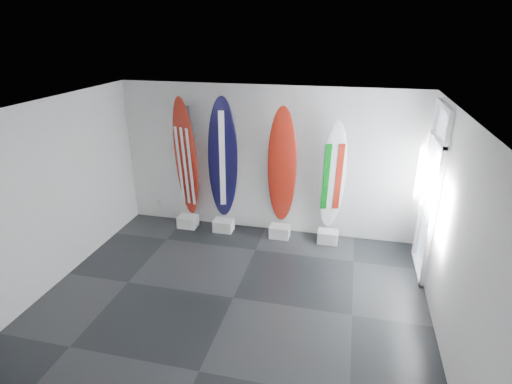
% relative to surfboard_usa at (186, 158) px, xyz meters
% --- Properties ---
extents(floor, '(6.00, 6.00, 0.00)m').
position_rel_surfboard_usa_xyz_m(floor, '(1.64, -2.28, -1.51)').
color(floor, black).
rests_on(floor, ground).
extents(ceiling, '(6.00, 6.00, 0.00)m').
position_rel_surfboard_usa_xyz_m(ceiling, '(1.64, -2.28, 1.49)').
color(ceiling, white).
rests_on(ceiling, wall_back).
extents(wall_back, '(6.00, 0.00, 6.00)m').
position_rel_surfboard_usa_xyz_m(wall_back, '(1.64, 0.22, -0.01)').
color(wall_back, white).
rests_on(wall_back, ground).
extents(wall_front, '(6.00, 0.00, 6.00)m').
position_rel_surfboard_usa_xyz_m(wall_front, '(1.64, -4.78, -0.01)').
color(wall_front, white).
rests_on(wall_front, ground).
extents(wall_left, '(0.00, 5.00, 5.00)m').
position_rel_surfboard_usa_xyz_m(wall_left, '(-1.36, -2.28, -0.01)').
color(wall_left, white).
rests_on(wall_left, ground).
extents(wall_right, '(0.00, 5.00, 5.00)m').
position_rel_surfboard_usa_xyz_m(wall_right, '(4.64, -2.28, -0.01)').
color(wall_right, white).
rests_on(wall_right, ground).
extents(display_block_usa, '(0.40, 0.30, 0.24)m').
position_rel_surfboard_usa_xyz_m(display_block_usa, '(0.00, -0.10, -1.39)').
color(display_block_usa, white).
rests_on(display_block_usa, floor).
extents(surfboard_usa, '(0.62, 0.41, 2.54)m').
position_rel_surfboard_usa_xyz_m(surfboard_usa, '(0.00, 0.00, 0.00)').
color(surfboard_usa, maroon).
rests_on(surfboard_usa, display_block_usa).
extents(display_block_navy, '(0.40, 0.30, 0.24)m').
position_rel_surfboard_usa_xyz_m(display_block_navy, '(0.80, -0.10, -1.39)').
color(display_block_navy, white).
rests_on(display_block_navy, floor).
extents(surfboard_navy, '(0.69, 0.58, 2.59)m').
position_rel_surfboard_usa_xyz_m(surfboard_navy, '(0.80, 0.00, 0.02)').
color(surfboard_navy, black).
rests_on(surfboard_navy, display_block_navy).
extents(display_block_swiss, '(0.40, 0.30, 0.24)m').
position_rel_surfboard_usa_xyz_m(display_block_swiss, '(2.00, -0.10, -1.39)').
color(display_block_swiss, white).
rests_on(display_block_swiss, floor).
extents(surfboard_swiss, '(0.62, 0.56, 2.47)m').
position_rel_surfboard_usa_xyz_m(surfboard_swiss, '(2.00, 0.00, -0.04)').
color(surfboard_swiss, maroon).
rests_on(surfboard_swiss, display_block_swiss).
extents(display_block_italy, '(0.40, 0.30, 0.24)m').
position_rel_surfboard_usa_xyz_m(display_block_italy, '(2.97, -0.10, -1.39)').
color(display_block_italy, white).
rests_on(display_block_italy, floor).
extents(surfboard_italy, '(0.57, 0.44, 2.23)m').
position_rel_surfboard_usa_xyz_m(surfboard_italy, '(2.97, 0.00, -0.16)').
color(surfboard_italy, white).
rests_on(surfboard_italy, display_block_italy).
extents(wall_outlet, '(0.09, 0.02, 0.13)m').
position_rel_surfboard_usa_xyz_m(wall_outlet, '(-0.81, 0.20, -1.16)').
color(wall_outlet, silver).
rests_on(wall_outlet, wall_back).
extents(glass_door, '(0.12, 1.16, 2.85)m').
position_rel_surfboard_usa_xyz_m(glass_door, '(4.61, -0.73, -0.08)').
color(glass_door, white).
rests_on(glass_door, floor).
extents(balcony, '(2.80, 2.20, 1.20)m').
position_rel_surfboard_usa_xyz_m(balcony, '(5.94, -0.73, -1.01)').
color(balcony, slate).
rests_on(balcony, ground).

